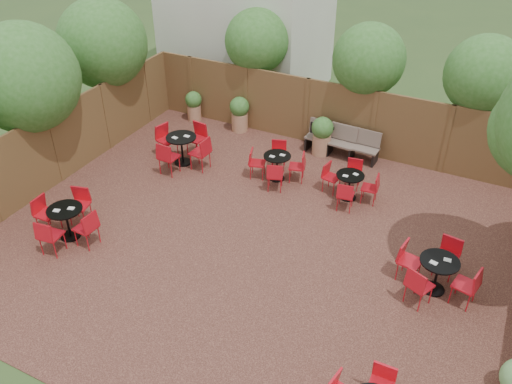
% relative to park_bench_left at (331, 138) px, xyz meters
% --- Properties ---
extents(ground, '(80.00, 80.00, 0.00)m').
position_rel_park_bench_left_xyz_m(ground, '(0.06, -4.62, -0.49)').
color(ground, '#354F23').
rests_on(ground, ground).
extents(courtyard_paving, '(12.00, 10.00, 0.02)m').
position_rel_park_bench_left_xyz_m(courtyard_paving, '(0.06, -4.62, -0.48)').
color(courtyard_paving, '#361B16').
rests_on(courtyard_paving, ground).
extents(fence_back, '(12.00, 0.08, 2.00)m').
position_rel_park_bench_left_xyz_m(fence_back, '(0.06, 0.38, 0.51)').
color(fence_back, brown).
rests_on(fence_back, ground).
extents(fence_left, '(0.08, 10.00, 2.00)m').
position_rel_park_bench_left_xyz_m(fence_left, '(-5.94, -4.62, 0.51)').
color(fence_left, brown).
rests_on(fence_left, ground).
extents(overhang_foliage, '(15.57, 10.31, 2.72)m').
position_rel_park_bench_left_xyz_m(overhang_foliage, '(-2.62, -2.21, 2.21)').
color(overhang_foliage, '#306621').
rests_on(overhang_foliage, ground).
extents(park_bench_left, '(1.49, 0.55, 0.91)m').
position_rel_park_bench_left_xyz_m(park_bench_left, '(0.00, 0.00, 0.00)').
color(park_bench_left, brown).
rests_on(park_bench_left, courtyard_paving).
extents(park_bench_right, '(1.49, 0.55, 0.91)m').
position_rel_park_bench_left_xyz_m(park_bench_right, '(0.67, 0.00, 0.00)').
color(park_bench_right, brown).
rests_on(park_bench_right, courtyard_paving).
extents(bistro_tables, '(9.47, 7.49, 0.96)m').
position_rel_park_bench_left_xyz_m(bistro_tables, '(-0.33, -4.14, -0.03)').
color(bistro_tables, black).
rests_on(bistro_tables, courtyard_paving).
extents(planters, '(10.98, 4.09, 1.14)m').
position_rel_park_bench_left_xyz_m(planters, '(-0.12, -0.94, 0.12)').
color(planters, '#AB7655').
rests_on(planters, courtyard_paving).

